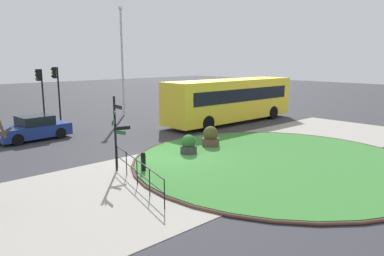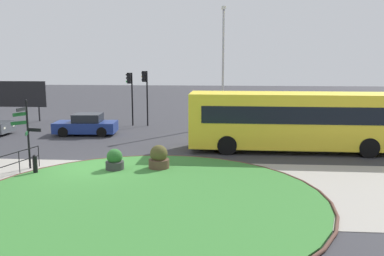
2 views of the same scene
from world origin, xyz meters
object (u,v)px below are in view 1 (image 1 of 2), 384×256
car_far_lane (34,129)px  planter_near_signpost (189,146)px  bollard_foreground (143,162)px  traffic_light_far (56,83)px  signpost_directional (116,129)px  bus_yellow (231,100)px  lamppost_tall (122,59)px  planter_kerbside (211,138)px  traffic_light_near (40,85)px

car_far_lane → planter_near_signpost: bearing=111.9°
bollard_foreground → traffic_light_far: traffic_light_far is taller
signpost_directional → bus_yellow: size_ratio=0.28×
signpost_directional → traffic_light_far: (2.88, 12.56, 1.12)m
car_far_lane → lamppost_tall: (8.80, 4.34, 3.94)m
traffic_light_far → planter_near_signpost: 12.86m
bus_yellow → lamppost_tall: size_ratio=1.29×
planter_kerbside → signpost_directional: bearing=-176.5°
traffic_light_near → bus_yellow: bearing=141.4°
signpost_directional → traffic_light_far: size_ratio=0.78×
traffic_light_near → planter_kerbside: (4.05, -12.17, -2.34)m
lamppost_tall → planter_kerbside: bearing=-102.2°
car_far_lane → traffic_light_near: 4.97m
signpost_directional → traffic_light_near: 12.68m
planter_near_signpost → car_far_lane: bearing=116.0°
bollard_foreground → car_far_lane: size_ratio=0.22×
bollard_foreground → traffic_light_far: bearing=80.7°
bus_yellow → lamppost_tall: bearing=115.7°
signpost_directional → bollard_foreground: (0.69, -0.83, -1.37)m
car_far_lane → planter_kerbside: bearing=122.4°
traffic_light_far → bus_yellow: bearing=156.8°
traffic_light_near → planter_kerbside: size_ratio=3.44×
planter_kerbside → planter_near_signpost: bearing=-168.9°
traffic_light_near → planter_kerbside: traffic_light_near is taller
signpost_directional → lamppost_tall: 15.70m
planter_near_signpost → planter_kerbside: (1.89, 0.37, 0.06)m
traffic_light_near → planter_near_signpost: 12.94m
bus_yellow → lamppost_tall: (-3.84, 8.18, 2.90)m
traffic_light_near → signpost_directional: bearing=79.7°
lamppost_tall → planter_near_signpost: 14.32m
bus_yellow → planter_kerbside: (-6.56, -4.37, -1.16)m
bollard_foreground → lamppost_tall: bearing=60.3°
car_far_lane → planter_near_signpost: (4.19, -8.58, -0.18)m
bus_yellow → planter_near_signpost: 9.76m
bollard_foreground → planter_near_signpost: (3.22, 0.81, 0.01)m
traffic_light_far → planter_near_signpost: size_ratio=3.99×
car_far_lane → planter_kerbside: car_far_lane is taller
bus_yellow → car_far_lane: bearing=163.6°
bollard_foreground → lamppost_tall: lamppost_tall is taller
traffic_light_far → traffic_light_near: bearing=18.5°
bus_yellow → traffic_light_far: bearing=140.9°
traffic_light_far → planter_kerbside: 12.78m
lamppost_tall → bollard_foreground: bearing=-119.7°
lamppost_tall → signpost_directional: bearing=-123.5°
planter_kerbside → lamppost_tall: bearing=77.8°
planter_near_signpost → traffic_light_near: bearing=99.7°
bollard_foreground → bus_yellow: size_ratio=0.08×
traffic_light_far → planter_kerbside: size_ratio=3.55×
bus_yellow → planter_near_signpost: bearing=-150.2°
car_far_lane → traffic_light_far: bearing=-132.5°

